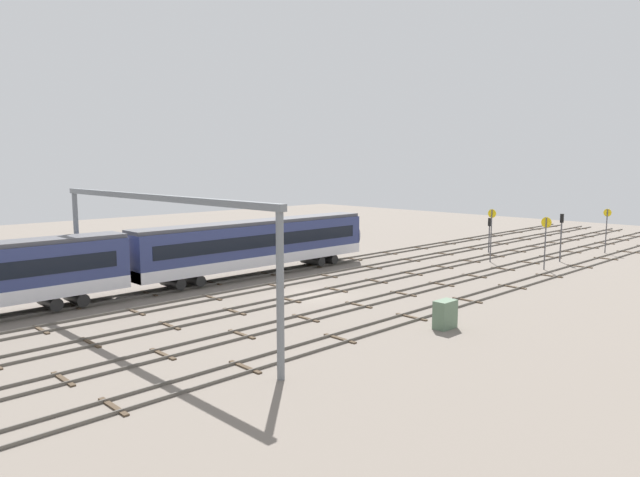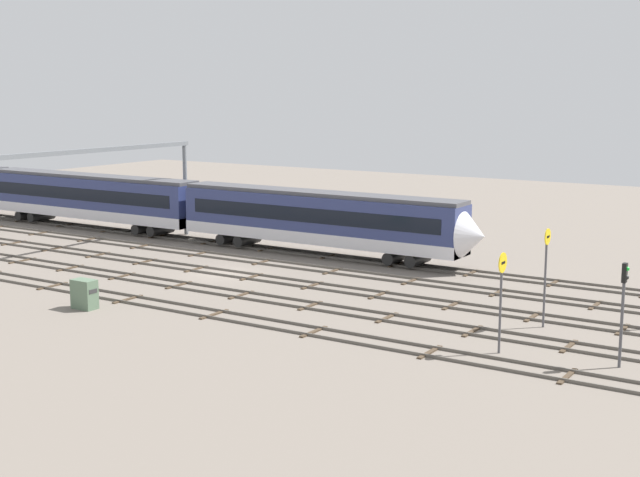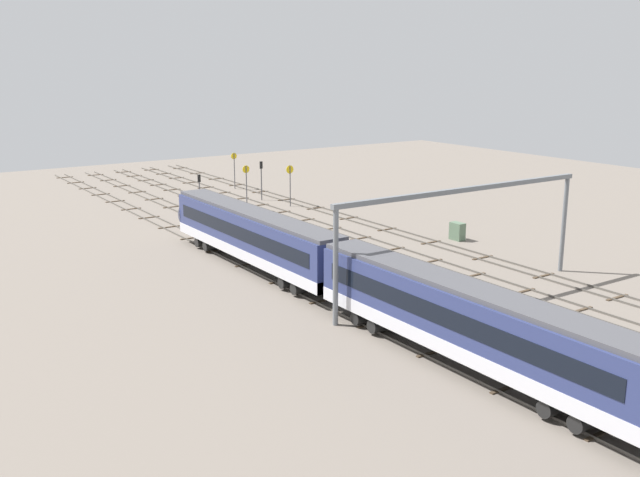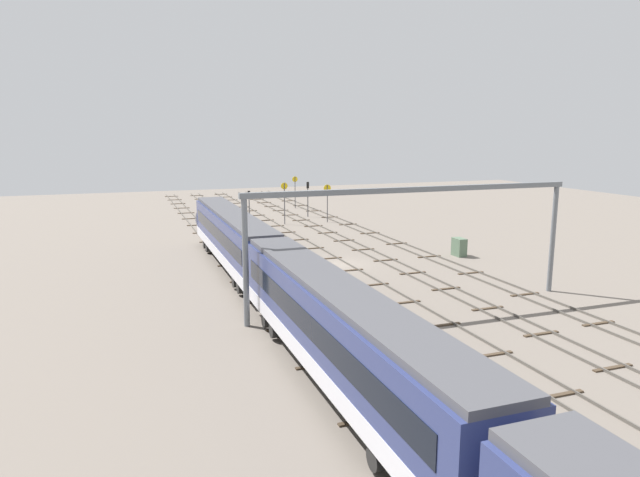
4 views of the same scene
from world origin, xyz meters
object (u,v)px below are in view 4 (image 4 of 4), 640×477
object	(u,v)px
speed_sign_far_trackside	(284,198)
relay_cabinet	(459,247)
speed_sign_mid_trackside	(295,188)
signal_light_trackside_departure	(308,194)
train	(332,329)
overhead_gantry	(416,213)
speed_sign_near_foreground	(327,197)
signal_light_trackside_approach	(249,200)

from	to	relation	value
speed_sign_far_trackside	relay_cabinet	xyz separation A→B (m)	(-23.91, -10.48, -2.58)
speed_sign_mid_trackside	signal_light_trackside_departure	xyz separation A→B (m)	(-9.39, 1.04, 0.01)
signal_light_trackside_departure	relay_cabinet	xyz separation A→B (m)	(-29.14, -5.57, -2.32)
speed_sign_mid_trackside	signal_light_trackside_departure	bearing A→B (deg)	173.68
train	overhead_gantry	size ratio (longest dim) A/B	3.19
overhead_gantry	signal_light_trackside_departure	distance (m)	42.44
speed_sign_mid_trackside	speed_sign_far_trackside	world-z (taller)	speed_sign_far_trackside
overhead_gantry	speed_sign_near_foreground	size ratio (longest dim) A/B	4.73
signal_light_trackside_departure	relay_cabinet	world-z (taller)	signal_light_trackside_departure
speed_sign_near_foreground	relay_cabinet	xyz separation A→B (m)	(-23.65, -4.70, -2.43)
train	speed_sign_far_trackside	bearing A→B (deg)	-13.43
overhead_gantry	speed_sign_mid_trackside	size ratio (longest dim) A/B	4.75
train	signal_light_trackside_approach	bearing A→B (deg)	-8.33
overhead_gantry	speed_sign_far_trackside	xyz separation A→B (m)	(36.59, -1.51, -2.99)
train	signal_light_trackside_approach	distance (m)	51.87
signal_light_trackside_departure	train	bearing A→B (deg)	162.75
signal_light_trackside_approach	signal_light_trackside_departure	size ratio (longest dim) A/B	0.80
speed_sign_near_foreground	speed_sign_far_trackside	xyz separation A→B (m)	(0.26, 5.78, 0.15)
overhead_gantry	speed_sign_mid_trackside	bearing A→B (deg)	-8.28
train	speed_sign_near_foreground	world-z (taller)	speed_sign_near_foreground
speed_sign_near_foreground	signal_light_trackside_departure	world-z (taller)	speed_sign_near_foreground
speed_sign_near_foreground	speed_sign_far_trackside	distance (m)	5.79
signal_light_trackside_approach	speed_sign_mid_trackside	bearing A→B (deg)	-46.11
train	relay_cabinet	distance (m)	30.56
speed_sign_near_foreground	relay_cabinet	world-z (taller)	speed_sign_near_foreground
speed_sign_near_foreground	speed_sign_mid_trackside	xyz separation A→B (m)	(14.89, -0.16, -0.12)
signal_light_trackside_approach	signal_light_trackside_departure	distance (m)	8.32
signal_light_trackside_approach	signal_light_trackside_departure	world-z (taller)	signal_light_trackside_departure
train	overhead_gantry	world-z (taller)	overhead_gantry
speed_sign_mid_trackside	relay_cabinet	xyz separation A→B (m)	(-38.54, -4.54, -2.31)
speed_sign_near_foreground	signal_light_trackside_approach	xyz separation A→B (m)	(5.91, 9.17, -0.72)
overhead_gantry	signal_light_trackside_approach	size ratio (longest dim) A/B	6.03
speed_sign_near_foreground	relay_cabinet	size ratio (longest dim) A/B	2.88
train	relay_cabinet	bearing A→B (deg)	-44.50
speed_sign_mid_trackside	signal_light_trackside_approach	world-z (taller)	speed_sign_mid_trackside
relay_cabinet	train	bearing A→B (deg)	135.50
speed_sign_near_foreground	relay_cabinet	bearing A→B (deg)	-168.77
signal_light_trackside_approach	speed_sign_far_trackside	bearing A→B (deg)	-149.09
speed_sign_mid_trackside	speed_sign_far_trackside	distance (m)	15.79
speed_sign_near_foreground	speed_sign_far_trackside	world-z (taller)	speed_sign_far_trackside
signal_light_trackside_departure	speed_sign_mid_trackside	bearing A→B (deg)	-6.32
speed_sign_mid_trackside	relay_cabinet	bearing A→B (deg)	-173.29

